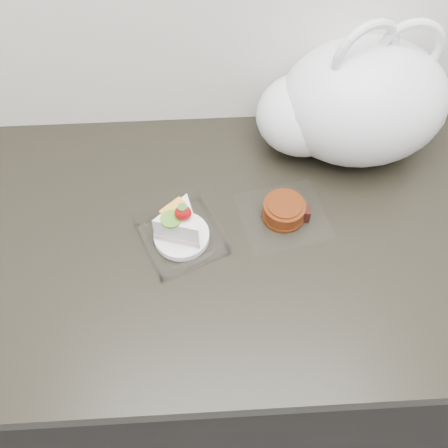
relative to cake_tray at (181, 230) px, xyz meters
name	(u,v)px	position (x,y,z in m)	size (l,w,h in m)	color
counter	(246,328)	(0.14, 0.01, -0.48)	(2.04, 0.64, 0.90)	black
cake_tray	(181,230)	(0.00, 0.00, 0.00)	(0.18, 0.18, 0.11)	white
mooncake_wrap	(284,211)	(0.19, 0.04, -0.01)	(0.19, 0.18, 0.04)	white
plastic_bag	(351,104)	(0.33, 0.21, 0.09)	(0.40, 0.31, 0.30)	silver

